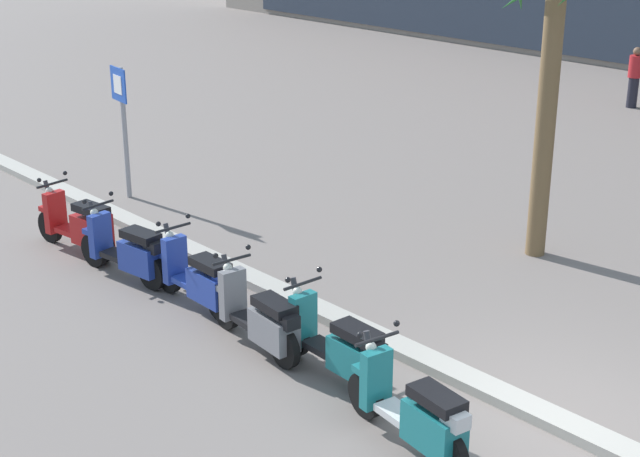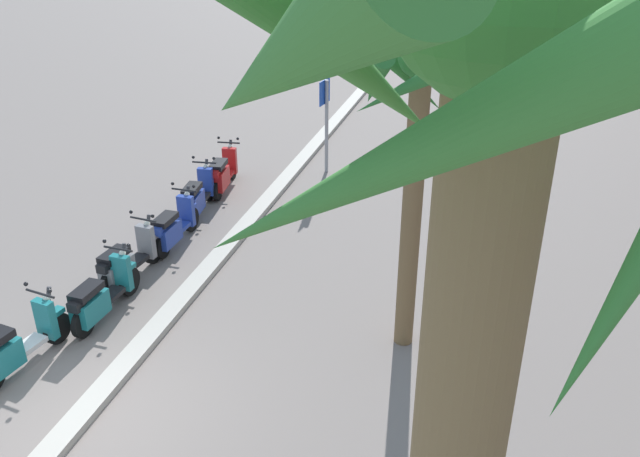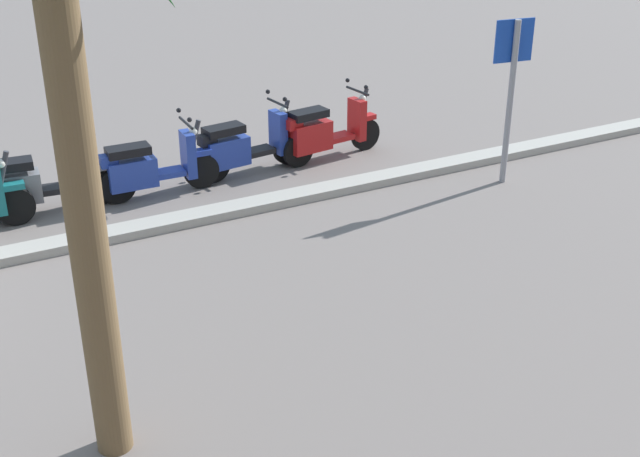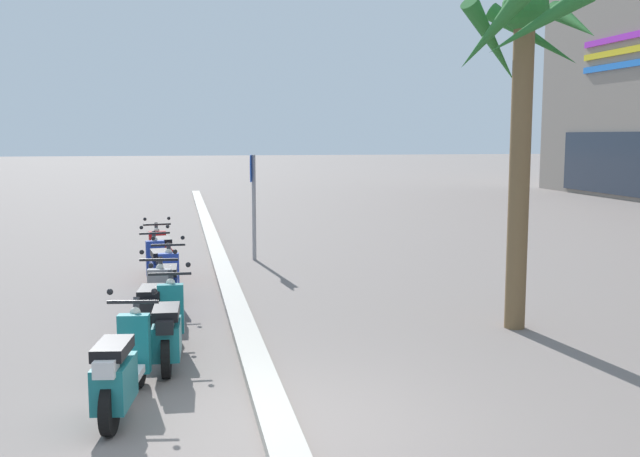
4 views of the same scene
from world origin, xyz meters
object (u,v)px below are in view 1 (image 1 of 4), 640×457
at_px(scooter_red_far_back, 80,226).
at_px(scooter_blue_second_in_line, 128,251).
at_px(crossing_sign, 123,117).
at_px(scooter_grey_tail_end, 260,319).
at_px(palm_tree_near_sign, 555,12).
at_px(pedestrian_strolling_near_curb, 634,76).
at_px(scooter_blue_mid_centre, 199,279).
at_px(scooter_teal_last_in_row, 415,413).
at_px(scooter_teal_mid_front, 338,346).

distance_m(scooter_red_far_back, scooter_blue_second_in_line, 1.39).
bearing_deg(crossing_sign, scooter_grey_tail_end, -17.86).
height_order(scooter_red_far_back, palm_tree_near_sign, palm_tree_near_sign).
distance_m(palm_tree_near_sign, pedestrian_strolling_near_curb, 11.37).
height_order(scooter_blue_mid_centre, pedestrian_strolling_near_curb, pedestrian_strolling_near_curb).
xyz_separation_m(scooter_teal_last_in_row, pedestrian_strolling_near_curb, (-6.63, 15.62, 0.34)).
distance_m(scooter_teal_mid_front, palm_tree_near_sign, 6.06).
relative_size(scooter_teal_mid_front, palm_tree_near_sign, 0.38).
relative_size(scooter_teal_last_in_row, palm_tree_near_sign, 0.38).
xyz_separation_m(scooter_blue_second_in_line, scooter_grey_tail_end, (3.01, 0.00, -0.01)).
distance_m(scooter_blue_mid_centre, pedestrian_strolling_near_curb, 15.38).
bearing_deg(scooter_teal_mid_front, scooter_teal_last_in_row, -15.82).
relative_size(scooter_blue_mid_centre, scooter_teal_last_in_row, 0.94).
xyz_separation_m(scooter_teal_mid_front, palm_tree_near_sign, (-0.79, 5.03, 3.29)).
xyz_separation_m(scooter_teal_last_in_row, palm_tree_near_sign, (-2.39, 5.48, 3.27)).
bearing_deg(scooter_teal_last_in_row, crossing_sign, 165.87).
distance_m(scooter_blue_second_in_line, palm_tree_near_sign, 7.05).
bearing_deg(scooter_grey_tail_end, scooter_red_far_back, 179.89).
xyz_separation_m(scooter_blue_mid_centre, palm_tree_near_sign, (1.91, 5.06, 3.28)).
bearing_deg(scooter_red_far_back, scooter_teal_last_in_row, -2.08).
distance_m(crossing_sign, pedestrian_strolling_near_curb, 13.57).
relative_size(crossing_sign, palm_tree_near_sign, 0.49).
distance_m(scooter_red_far_back, palm_tree_near_sign, 7.80).
height_order(scooter_teal_mid_front, pedestrian_strolling_near_curb, pedestrian_strolling_near_curb).
bearing_deg(crossing_sign, scooter_red_far_back, -46.55).
bearing_deg(crossing_sign, scooter_teal_last_in_row, -14.13).
bearing_deg(scooter_blue_mid_centre, scooter_teal_last_in_row, -5.63).
distance_m(scooter_red_far_back, scooter_teal_last_in_row, 7.18).
relative_size(crossing_sign, pedestrian_strolling_near_curb, 1.57).
xyz_separation_m(scooter_teal_mid_front, scooter_teal_last_in_row, (1.60, -0.45, 0.01)).
bearing_deg(scooter_red_far_back, scooter_teal_mid_front, 1.97).
height_order(scooter_red_far_back, scooter_grey_tail_end, same).
distance_m(scooter_teal_last_in_row, palm_tree_near_sign, 6.82).
xyz_separation_m(scooter_blue_mid_centre, pedestrian_strolling_near_curb, (-2.34, 15.19, 0.36)).
bearing_deg(crossing_sign, palm_tree_near_sign, 25.42).
bearing_deg(scooter_teal_last_in_row, palm_tree_near_sign, 113.54).
bearing_deg(scooter_blue_mid_centre, pedestrian_strolling_near_curb, 98.75).
height_order(scooter_blue_mid_centre, scooter_teal_last_in_row, same).
bearing_deg(scooter_grey_tail_end, scooter_teal_mid_front, 9.66).
xyz_separation_m(scooter_blue_second_in_line, scooter_blue_mid_centre, (1.49, 0.17, -0.01)).
bearing_deg(scooter_blue_mid_centre, scooter_blue_second_in_line, -173.36).
relative_size(scooter_red_far_back, crossing_sign, 0.77).
bearing_deg(pedestrian_strolling_near_curb, scooter_blue_mid_centre, -81.25).
bearing_deg(scooter_blue_second_in_line, pedestrian_strolling_near_curb, 93.14).
relative_size(scooter_teal_mid_front, pedestrian_strolling_near_curb, 1.22).
height_order(scooter_teal_last_in_row, crossing_sign, crossing_sign).
distance_m(scooter_red_far_back, crossing_sign, 2.98).
bearing_deg(crossing_sign, pedestrian_strolling_near_curb, 79.51).
height_order(scooter_red_far_back, scooter_blue_second_in_line, same).
bearing_deg(scooter_grey_tail_end, scooter_blue_mid_centre, 173.61).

